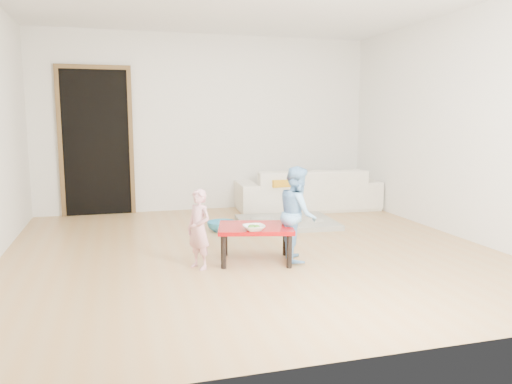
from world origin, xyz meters
name	(u,v)px	position (x,y,z in m)	size (l,w,h in m)	color
floor	(251,250)	(0.00, 0.00, 0.00)	(5.00, 5.00, 0.01)	#B4864D
back_wall	(207,123)	(0.00, 2.50, 1.30)	(5.00, 0.02, 2.60)	white
right_wall	(459,125)	(2.50, 0.00, 1.30)	(0.02, 5.00, 2.60)	white
doorway	(96,143)	(-1.60, 2.48, 1.02)	(1.02, 0.08, 2.11)	brown
sofa	(307,189)	(1.44, 2.05, 0.31)	(2.13, 0.83, 0.62)	beige
cushion	(281,182)	(0.95, 1.83, 0.46)	(0.40, 0.35, 0.11)	orange
red_table	(256,244)	(-0.07, -0.43, 0.18)	(0.71, 0.53, 0.36)	#9A080B
bowl	(254,228)	(-0.14, -0.62, 0.38)	(0.20, 0.20, 0.05)	white
broccoli	(254,227)	(-0.14, -0.62, 0.38)	(0.12, 0.12, 0.06)	#2D5919
child_pink	(199,229)	(-0.63, -0.49, 0.37)	(0.27, 0.18, 0.74)	#E16679
child_blue	(298,214)	(0.34, -0.48, 0.46)	(0.45, 0.35, 0.93)	#5E9DD9
basin	(222,226)	(-0.11, 0.96, 0.06)	(0.37, 0.37, 0.12)	teal
blanket	(287,222)	(0.78, 1.08, 0.03)	(1.21, 1.01, 0.06)	#A8A694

